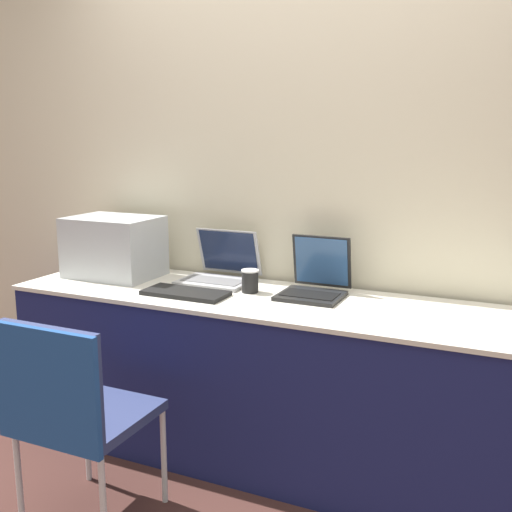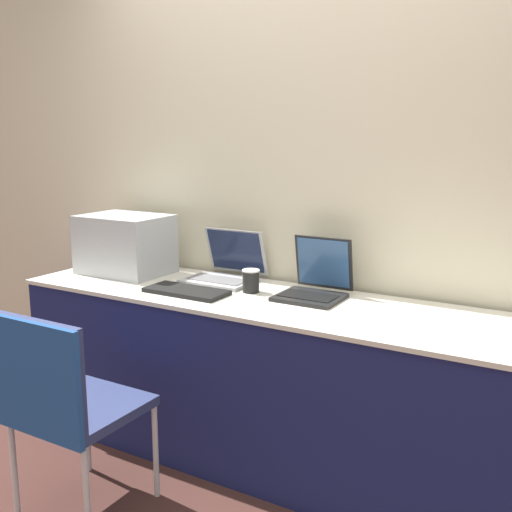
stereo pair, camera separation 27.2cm
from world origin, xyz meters
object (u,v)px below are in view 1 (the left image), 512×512
object	(u,v)px
printer	(114,244)
coffee_cup	(250,281)
laptop_right	(315,283)
chair	(69,402)
external_keyboard	(186,293)
laptop_left	(220,270)

from	to	relation	value
printer	coffee_cup	size ratio (longest dim) A/B	4.19
laptop_right	chair	distance (m)	1.17
laptop_right	external_keyboard	world-z (taller)	laptop_right
external_keyboard	laptop_left	bearing A→B (deg)	86.94
external_keyboard	chair	xyz separation A→B (m)	(-0.09, -0.70, -0.26)
laptop_left	laptop_right	bearing A→B (deg)	-6.25
laptop_left	coffee_cup	world-z (taller)	laptop_left
coffee_cup	printer	bearing A→B (deg)	179.36
chair	printer	bearing A→B (deg)	117.12
printer	coffee_cup	bearing A→B (deg)	-0.64
laptop_left	chair	size ratio (longest dim) A/B	0.40
external_keyboard	printer	bearing A→B (deg)	161.44
laptop_right	laptop_left	bearing A→B (deg)	173.75
printer	laptop_right	distance (m)	1.08
coffee_cup	laptop_right	bearing A→B (deg)	14.88
external_keyboard	chair	distance (m)	0.75
printer	chair	world-z (taller)	printer
printer	external_keyboard	world-z (taller)	printer
external_keyboard	coffee_cup	world-z (taller)	coffee_cup
printer	laptop_left	xyz separation A→B (m)	(0.55, 0.13, -0.11)
laptop_right	coffee_cup	bearing A→B (deg)	-165.12
laptop_right	chair	size ratio (longest dim) A/B	0.35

